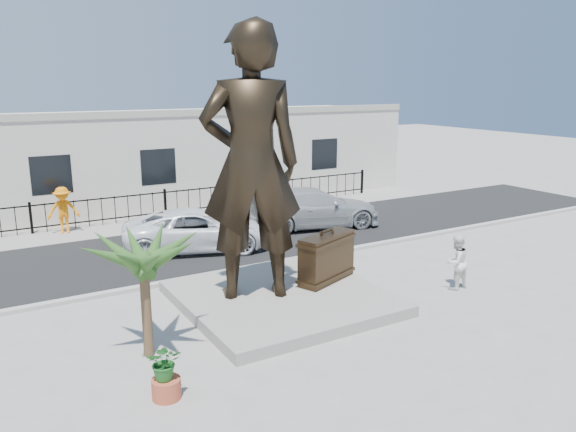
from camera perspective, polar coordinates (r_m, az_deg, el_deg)
name	(u,v)px	position (r m, az deg, el deg)	size (l,w,h in m)	color
ground	(327,319)	(14.65, 4.03, -10.38)	(100.00, 100.00, 0.00)	#9E9991
street	(207,243)	(21.32, -8.21, -2.76)	(40.00, 7.00, 0.01)	black
curb	(249,268)	(18.25, -4.00, -5.27)	(40.00, 0.25, 0.12)	#A5A399
far_sidewalk	(172,221)	(24.95, -11.71, -0.50)	(40.00, 2.50, 0.02)	#9E9991
plinth	(282,298)	(15.51, -0.66, -8.34)	(5.20, 5.20, 0.30)	gray
fence	(165,204)	(25.56, -12.36, 1.15)	(22.00, 0.10, 1.20)	black
building	(137,158)	(29.27, -15.13, 5.71)	(28.00, 7.00, 4.40)	silver
statue	(251,164)	(14.50, -3.77, 5.30)	(2.60, 1.70, 7.12)	black
suitcase	(327,258)	(16.21, 3.94, -4.24)	(1.96, 0.62, 1.38)	#352616
tourist	(456,262)	(17.08, 16.71, -4.50)	(0.79, 0.62, 1.63)	white
car_white	(198,230)	(20.43, -9.14, -1.38)	(2.42, 5.26, 1.46)	white
car_silver	(313,208)	(23.34, 2.59, 0.85)	(2.28, 5.60, 1.62)	#A6A9AB
worker	(63,210)	(24.00, -21.87, 0.56)	(1.21, 0.69, 1.87)	orange
palm_tree	(149,355)	(13.21, -13.92, -13.54)	(1.80, 1.80, 3.20)	#274A1B
planter	(166,388)	(11.47, -12.25, -16.75)	(0.56, 0.56, 0.40)	#B1492F
shrub	(165,362)	(11.20, -12.39, -14.25)	(0.65, 0.57, 0.73)	#1E5E20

